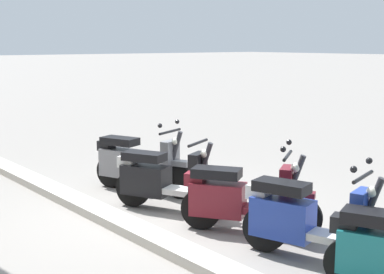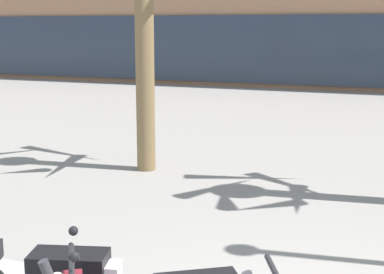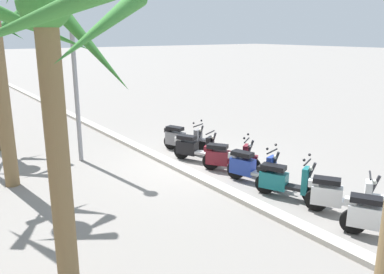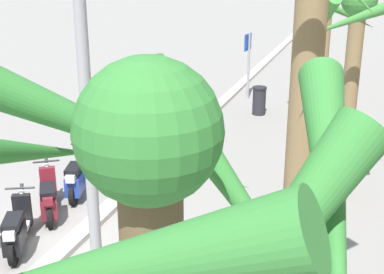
% 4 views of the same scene
% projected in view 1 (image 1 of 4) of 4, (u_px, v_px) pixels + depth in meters
% --- Properties ---
extents(ground_plane, '(200.00, 200.00, 0.00)m').
position_uv_depth(ground_plane, '(152.00, 217.00, 7.56)').
color(ground_plane, gray).
extents(curb_strip, '(60.00, 0.36, 0.12)m').
position_uv_depth(curb_strip, '(117.00, 221.00, 7.21)').
color(curb_strip, '#ADA89E').
rests_on(curb_strip, ground).
extents(scooter_blue_tail_end, '(1.74, 0.77, 1.17)m').
position_uv_depth(scooter_blue_tail_end, '(305.00, 220.00, 5.99)').
color(scooter_blue_tail_end, black).
rests_on(scooter_blue_tail_end, ground).
extents(scooter_maroon_mid_centre, '(1.53, 1.08, 1.17)m').
position_uv_depth(scooter_maroon_mid_centre, '(239.00, 198.00, 6.88)').
color(scooter_maroon_mid_centre, black).
rests_on(scooter_maroon_mid_centre, ground).
extents(scooter_black_gap_after_mid, '(1.62, 0.90, 1.04)m').
position_uv_depth(scooter_black_gap_after_mid, '(162.00, 180.00, 7.79)').
color(scooter_black_gap_after_mid, black).
rests_on(scooter_black_gap_after_mid, ground).
extents(scooter_grey_far_back, '(1.77, 0.87, 1.17)m').
position_uv_depth(scooter_grey_far_back, '(136.00, 163.00, 8.81)').
color(scooter_grey_far_back, black).
rests_on(scooter_grey_far_back, ground).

